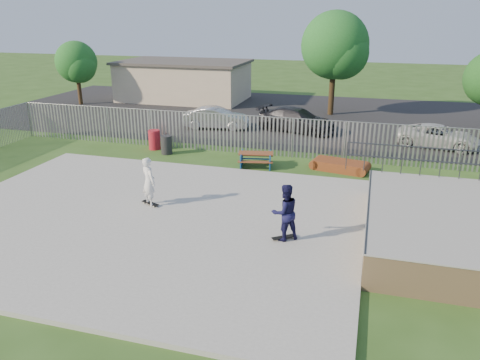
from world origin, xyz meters
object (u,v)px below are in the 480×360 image
(car_dark, at_px, (297,120))
(skater_white, at_px, (149,182))
(trash_bin_grey, at_px, (167,145))
(skater_navy, at_px, (285,212))
(car_white, at_px, (439,136))
(funbox, at_px, (340,166))
(trash_bin_red, at_px, (154,140))
(tree_mid, at_px, (335,45))
(tree_left, at_px, (76,62))
(picnic_table, at_px, (256,159))
(car_silver, at_px, (216,118))

(car_dark, distance_m, skater_white, 13.87)
(trash_bin_grey, height_order, skater_navy, skater_navy)
(trash_bin_grey, bearing_deg, car_white, 20.94)
(funbox, height_order, trash_bin_red, trash_bin_red)
(tree_mid, bearing_deg, trash_bin_grey, -119.97)
(car_dark, distance_m, tree_left, 18.75)
(funbox, relative_size, skater_navy, 1.31)
(car_dark, xyz_separation_m, car_white, (7.99, -1.47, -0.11))
(trash_bin_red, bearing_deg, picnic_table, -13.55)
(trash_bin_grey, height_order, tree_mid, tree_mid)
(trash_bin_red, height_order, skater_navy, skater_navy)
(skater_navy, bearing_deg, car_white, -150.71)
(picnic_table, distance_m, car_silver, 8.04)
(skater_white, bearing_deg, tree_mid, -69.86)
(car_dark, bearing_deg, car_white, -85.98)
(trash_bin_red, distance_m, car_dark, 8.99)
(trash_bin_red, xyz_separation_m, car_dark, (6.65, 6.04, 0.21))
(trash_bin_red, relative_size, car_silver, 0.25)
(picnic_table, height_order, funbox, picnic_table)
(skater_navy, height_order, skater_white, same)
(car_dark, relative_size, tree_mid, 0.69)
(picnic_table, distance_m, tree_left, 21.17)
(funbox, distance_m, tree_mid, 13.57)
(trash_bin_red, height_order, trash_bin_grey, trash_bin_red)
(trash_bin_red, bearing_deg, skater_navy, -45.25)
(funbox, relative_size, trash_bin_red, 2.32)
(picnic_table, relative_size, trash_bin_red, 1.80)
(picnic_table, relative_size, funbox, 0.77)
(tree_mid, bearing_deg, car_dark, -104.71)
(picnic_table, relative_size, tree_mid, 0.26)
(car_dark, bearing_deg, tree_mid, -0.23)
(funbox, relative_size, tree_mid, 0.34)
(skater_white, bearing_deg, car_white, -99.06)
(trash_bin_grey, relative_size, car_dark, 0.20)
(car_silver, bearing_deg, picnic_table, -155.63)
(tree_mid, relative_size, skater_navy, 3.88)
(car_white, relative_size, tree_mid, 0.60)
(trash_bin_grey, bearing_deg, trash_bin_red, 146.83)
(trash_bin_red, bearing_deg, tree_left, 138.12)
(trash_bin_red, height_order, tree_mid, tree_mid)
(picnic_table, relative_size, car_white, 0.43)
(picnic_table, relative_size, trash_bin_grey, 1.94)
(picnic_table, height_order, trash_bin_red, trash_bin_red)
(trash_bin_red, bearing_deg, car_white, 17.34)
(skater_white, bearing_deg, car_dark, -69.49)
(trash_bin_red, bearing_deg, tree_mid, 55.27)
(car_dark, height_order, tree_mid, tree_mid)
(funbox, bearing_deg, skater_white, -122.58)
(funbox, height_order, car_dark, car_dark)
(trash_bin_grey, height_order, skater_white, skater_white)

